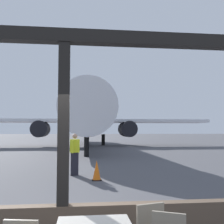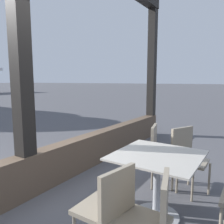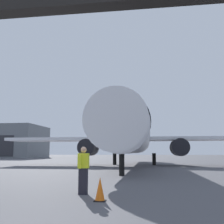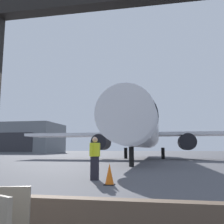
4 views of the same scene
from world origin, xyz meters
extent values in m
plane|color=#4C4C51|center=(0.00, 40.00, 0.00)|extent=(220.00, 220.00, 0.00)
cylinder|color=silver|center=(0.66, 28.41, 3.36)|extent=(3.90, 29.46, 3.90)
cone|color=silver|center=(0.66, 12.38, 3.36)|extent=(3.71, 2.60, 3.71)
cylinder|color=black|center=(0.66, 14.28, 3.51)|extent=(3.98, 0.90, 3.98)
cube|color=silver|center=(-7.48, 28.65, 3.06)|extent=(14.32, 4.20, 0.36)
cube|color=silver|center=(8.80, 28.65, 3.06)|extent=(14.32, 4.20, 0.36)
cylinder|color=black|center=(-4.49, 27.25, 2.06)|extent=(1.90, 3.20, 1.90)
cylinder|color=black|center=(5.81, 27.25, 2.06)|extent=(1.90, 3.20, 1.90)
cube|color=black|center=(0.66, 41.64, 7.72)|extent=(0.36, 4.40, 5.20)
cylinder|color=black|center=(0.66, 14.58, 0.71)|extent=(0.36, 0.36, 1.41)
cylinder|color=black|center=(-1.74, 29.65, 0.71)|extent=(0.44, 0.44, 1.41)
cylinder|color=black|center=(3.06, 29.65, 0.71)|extent=(0.44, 0.44, 1.41)
cube|color=black|center=(0.03, 6.61, 0.47)|extent=(0.32, 0.20, 0.95)
cube|color=yellow|center=(0.03, 6.61, 1.23)|extent=(0.40, 0.22, 0.55)
sphere|color=tan|center=(0.03, 6.61, 1.63)|extent=(0.22, 0.22, 0.22)
cylinder|color=yellow|center=(0.11, 6.84, 1.20)|extent=(0.09, 0.09, 0.52)
cylinder|color=yellow|center=(-0.05, 6.39, 1.20)|extent=(0.09, 0.09, 0.52)
cone|color=orange|center=(0.89, 5.38, 0.37)|extent=(0.32, 0.32, 0.75)
cube|color=black|center=(0.89, 5.38, 0.01)|extent=(0.36, 0.36, 0.03)
camera|label=1|loc=(0.32, -4.82, 1.86)|focal=42.90mm
camera|label=2|loc=(-1.77, -2.50, 1.54)|focal=35.88mm
camera|label=3|loc=(2.46, -3.25, 1.54)|focal=42.67mm
camera|label=4|loc=(2.66, -3.55, 1.25)|focal=40.30mm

